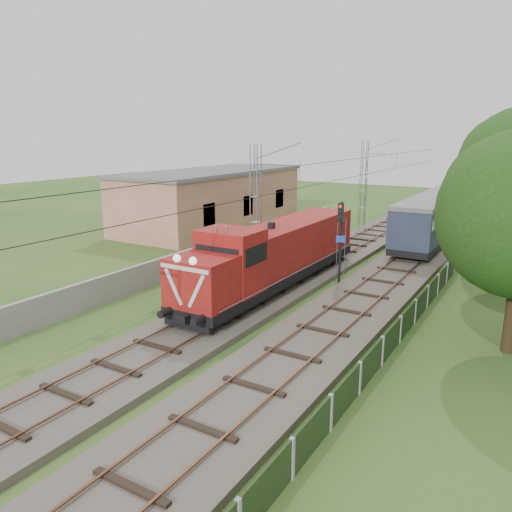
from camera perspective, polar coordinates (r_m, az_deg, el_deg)
The scene contains 11 objects.
ground at distance 21.19m, azimuth -10.03°, elevation -10.37°, with size 140.00×140.00×0.00m, color #2C541F.
track_main at distance 26.40m, azimuth -0.05°, elevation -4.78°, with size 4.20×70.00×0.45m.
track_side at distance 36.32m, azimuth 17.56°, elevation -0.23°, with size 4.20×80.00×0.45m.
catenary at distance 31.16m, azimuth 0.04°, elevation 5.42°, with size 3.31×70.00×8.00m.
boundary_wall at distance 33.72m, azimuth -5.14°, elevation 0.30°, with size 0.25×40.00×1.50m, color #9E9E99.
station_building at distance 47.87m, azimuth -4.98°, elevation 6.62°, with size 8.40×20.40×5.22m.
fence at distance 19.80m, azimuth 14.19°, elevation -10.48°, with size 0.12×32.00×1.20m.
locomotive at distance 27.62m, azimuth 2.20°, elevation 0.26°, with size 2.82×16.10×4.09m.
coach_rake at distance 75.81m, azimuth 25.15°, elevation 7.86°, with size 2.87×85.63×3.32m.
signal_post at distance 28.90m, azimuth 9.64°, elevation 3.13°, with size 0.52×0.42×4.86m.
tree_c at distance 47.25m, azimuth 26.76°, elevation 6.84°, with size 5.02×4.78×6.51m.
Camera 1 is at (12.90, -14.43, 8.62)m, focal length 35.00 mm.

